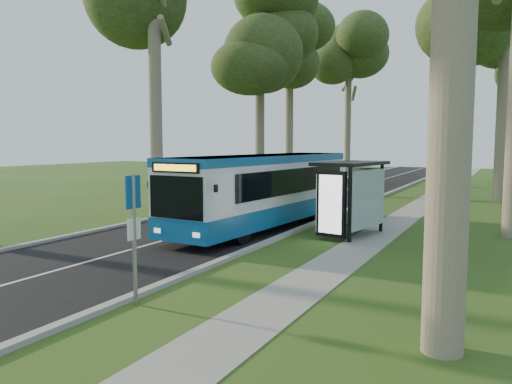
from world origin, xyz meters
TOP-DOWN VIEW (x-y plane):
  - ground at (0.00, 0.00)m, footprint 120.00×120.00m
  - road at (-3.50, 10.00)m, footprint 7.00×100.00m
  - kerb_east at (0.00, 10.00)m, footprint 0.25×100.00m
  - kerb_west at (-7.00, 10.00)m, footprint 0.25×100.00m
  - centre_line at (-3.50, 10.00)m, footprint 0.12×100.00m
  - footpath at (3.00, 10.00)m, footprint 1.50×100.00m
  - bus at (-1.53, 3.69)m, footprint 3.11×11.40m
  - bus_stop_sign at (0.32, -6.43)m, footprint 0.10×0.40m
  - bus_shelter at (2.20, 3.20)m, footprint 2.28×3.49m
  - litter_bin at (1.90, 8.61)m, footprint 0.53×0.53m
  - car_white at (-7.82, 29.32)m, footprint 3.15×4.56m
  - car_silver at (-7.93, 27.40)m, footprint 2.17×4.32m
  - tree_west_c at (-9.00, 18.00)m, footprint 5.20×5.20m
  - tree_west_d at (-11.00, 28.00)m, footprint 5.20×5.20m
  - tree_west_e at (-8.50, 38.00)m, footprint 5.20×5.20m

SIDE VIEW (x-z plane):
  - ground at x=0.00m, z-range 0.00..0.00m
  - road at x=-3.50m, z-range 0.00..0.02m
  - footpath at x=3.00m, z-range 0.00..0.02m
  - centre_line at x=-3.50m, z-range 0.02..0.02m
  - kerb_east at x=0.00m, z-range 0.00..0.12m
  - kerb_west at x=-7.00m, z-range 0.00..0.12m
  - litter_bin at x=1.90m, z-range 0.01..0.93m
  - car_silver at x=-7.93m, z-range 0.00..1.36m
  - car_white at x=-7.82m, z-range 0.00..1.44m
  - bus at x=-1.53m, z-range 0.05..3.04m
  - bus_stop_sign at x=0.32m, z-range 0.33..3.17m
  - bus_shelter at x=2.20m, z-range 0.58..3.35m
  - tree_west_c at x=-9.00m, z-range 3.57..18.40m
  - tree_west_e at x=-8.50m, z-range 3.67..18.94m
  - tree_west_d at x=-11.00m, z-range 4.17..21.59m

